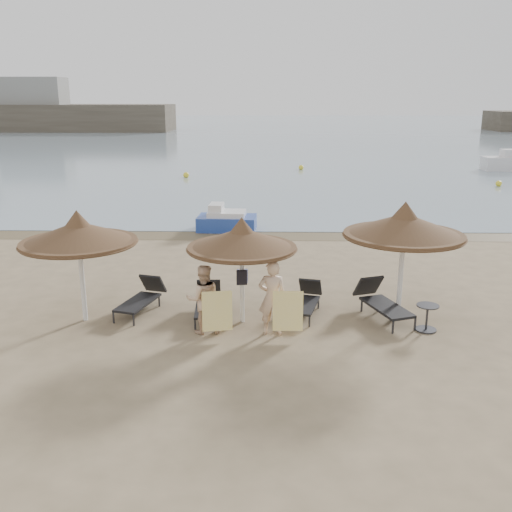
{
  "coord_description": "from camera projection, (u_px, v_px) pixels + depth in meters",
  "views": [
    {
      "loc": [
        0.24,
        -12.4,
        5.32
      ],
      "look_at": [
        -0.07,
        1.2,
        1.48
      ],
      "focal_mm": 40.0,
      "sensor_mm": 36.0,
      "label": 1
    }
  ],
  "objects": [
    {
      "name": "buoy_right",
      "position": [
        499.0,
        184.0,
        34.51
      ],
      "size": [
        0.36,
        0.36,
        0.36
      ],
      "primitive_type": "sphere",
      "color": "yellow",
      "rests_on": "ground"
    },
    {
      "name": "lounger_far_right",
      "position": [
        381.0,
        301.0,
        14.17
      ],
      "size": [
        1.28,
        2.07,
        0.88
      ],
      "rotation": [
        0.0,
        0.0,
        0.35
      ],
      "color": "#2E2E33",
      "rests_on": "ground"
    },
    {
      "name": "side_table",
      "position": [
        427.0,
        318.0,
        13.32
      ],
      "size": [
        0.52,
        0.52,
        0.63
      ],
      "rotation": [
        0.0,
        0.0,
        0.07
      ],
      "color": "#2E2E33",
      "rests_on": "ground"
    },
    {
      "name": "buoy_left",
      "position": [
        186.0,
        175.0,
        38.1
      ],
      "size": [
        0.39,
        0.39,
        0.39
      ],
      "primitive_type": "sphere",
      "color": "yellow",
      "rests_on": "ground"
    },
    {
      "name": "towel_right",
      "position": [
        288.0,
        311.0,
        12.78
      ],
      "size": [
        0.68,
        0.03,
        0.95
      ],
      "rotation": [
        0.0,
        0.0,
        0.01
      ],
      "color": "yellow",
      "rests_on": "ground"
    },
    {
      "name": "towel_left",
      "position": [
        217.0,
        311.0,
        12.78
      ],
      "size": [
        0.67,
        0.14,
        0.95
      ],
      "rotation": [
        0.0,
        0.0,
        0.17
      ],
      "color": "yellow",
      "rests_on": "ground"
    },
    {
      "name": "buoy_mid",
      "position": [
        301.0,
        167.0,
        42.18
      ],
      "size": [
        0.37,
        0.37,
        0.37
      ],
      "primitive_type": "sphere",
      "color": "yellow",
      "rests_on": "ground"
    },
    {
      "name": "palapa_center",
      "position": [
        242.0,
        239.0,
        13.35
      ],
      "size": [
        2.63,
        2.63,
        2.6
      ],
      "rotation": [
        0.0,
        0.0,
        -0.36
      ],
      "color": "white",
      "rests_on": "ground"
    },
    {
      "name": "ground",
      "position": [
        258.0,
        330.0,
        13.39
      ],
      "size": [
        160.0,
        160.0,
        0.0
      ],
      "primitive_type": "plane",
      "color": "#978160",
      "rests_on": "ground"
    },
    {
      "name": "person_right",
      "position": [
        272.0,
        292.0,
        12.93
      ],
      "size": [
        1.0,
        0.7,
        2.05
      ],
      "primitive_type": "imported",
      "rotation": [
        0.0,
        0.0,
        3.04
      ],
      "color": "beige",
      "rests_on": "ground"
    },
    {
      "name": "lounger_near_right",
      "position": [
        306.0,
        300.0,
        14.42
      ],
      "size": [
        0.97,
        1.78,
        0.76
      ],
      "rotation": [
        0.0,
        0.0,
        -0.25
      ],
      "color": "#2E2E33",
      "rests_on": "ground"
    },
    {
      "name": "wet_sand_strip",
      "position": [
        262.0,
        236.0,
        22.43
      ],
      "size": [
        200.0,
        1.6,
        0.01
      ],
      "primitive_type": "cube",
      "color": "brown",
      "rests_on": "ground"
    },
    {
      "name": "sea",
      "position": [
        268.0,
        130.0,
        90.36
      ],
      "size": [
        200.0,
        140.0,
        0.03
      ],
      "primitive_type": "cube",
      "color": "gray",
      "rests_on": "ground"
    },
    {
      "name": "lounger_near_left",
      "position": [
        208.0,
        302.0,
        14.21
      ],
      "size": [
        0.7,
        1.82,
        0.8
      ],
      "rotation": [
        0.0,
        0.0,
        0.06
      ],
      "color": "#2E2E33",
      "rests_on": "ground"
    },
    {
      "name": "palapa_left",
      "position": [
        78.0,
        233.0,
        13.43
      ],
      "size": [
        2.77,
        2.77,
        2.75
      ],
      "rotation": [
        0.0,
        0.0,
        0.04
      ],
      "color": "white",
      "rests_on": "ground"
    },
    {
      "name": "far_shore",
      "position": [
        105.0,
        112.0,
        88.02
      ],
      "size": [
        150.0,
        54.8,
        12.0
      ],
      "color": "brown",
      "rests_on": "ground"
    },
    {
      "name": "palapa_right",
      "position": [
        404.0,
        226.0,
        13.63
      ],
      "size": [
        2.93,
        2.93,
        2.91
      ],
      "rotation": [
        0.0,
        0.0,
        -0.14
      ],
      "color": "white",
      "rests_on": "ground"
    },
    {
      "name": "bag_dark",
      "position": [
        242.0,
        278.0,
        13.44
      ],
      "size": [
        0.26,
        0.12,
        0.35
      ],
      "rotation": [
        0.0,
        0.0,
        0.14
      ],
      "color": "black",
      "rests_on": "ground"
    },
    {
      "name": "lounger_far_left",
      "position": [
        142.0,
        297.0,
        14.54
      ],
      "size": [
        1.07,
        1.9,
        0.81
      ],
      "rotation": [
        0.0,
        0.0,
        -0.28
      ],
      "color": "#2E2E33",
      "rests_on": "ground"
    },
    {
      "name": "bag_patterned",
      "position": [
        242.0,
        276.0,
        13.78
      ],
      "size": [
        0.28,
        0.13,
        0.34
      ],
      "rotation": [
        0.0,
        0.0,
        0.17
      ],
      "color": "silver",
      "rests_on": "ground"
    },
    {
      "name": "person_left",
      "position": [
        203.0,
        294.0,
        13.04
      ],
      "size": [
        0.97,
        0.73,
        1.89
      ],
      "primitive_type": "imported",
      "rotation": [
        0.0,
        0.0,
        3.34
      ],
      "color": "beige",
      "rests_on": "ground"
    },
    {
      "name": "pedal_boat",
      "position": [
        226.0,
        220.0,
        23.27
      ],
      "size": [
        2.42,
        1.52,
        1.09
      ],
      "rotation": [
        0.0,
        0.0,
        -0.06
      ],
      "color": "#23419D",
      "rests_on": "ground"
    }
  ]
}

